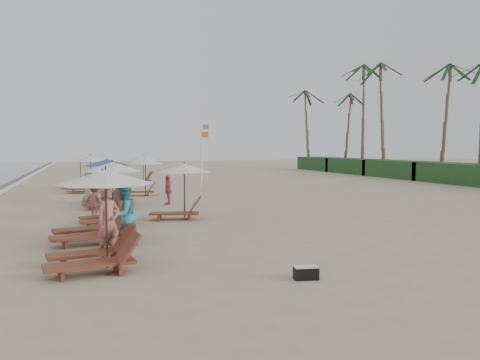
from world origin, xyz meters
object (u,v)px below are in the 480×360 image
object	(u,v)px
lounger_station_0	(96,221)
beachgoer_near	(108,222)
lounger_station_6	(77,173)
lounger_station_1	(94,207)
beachgoer_mid_a	(124,215)
flag_pole_near	(202,155)
inland_station_2	(140,167)
lounger_station_2	(108,191)
lounger_station_3	(107,185)
inland_station_1	(143,171)
beachgoer_far_a	(168,190)
duffel_bag	(306,273)
lounger_station_4	(104,178)
beachgoer_far_b	(89,187)
inland_station_0	(180,185)
lounger_station_5	(86,177)

from	to	relation	value
lounger_station_0	beachgoer_near	size ratio (longest dim) A/B	1.41
lounger_station_6	lounger_station_0	bearing A→B (deg)	-88.29
lounger_station_1	beachgoer_mid_a	distance (m)	1.42
lounger_station_0	flag_pole_near	xyz separation A→B (m)	(7.63, 20.45, 1.16)
inland_station_2	beachgoer_near	xyz separation A→B (m)	(-3.62, -24.34, -0.36)
lounger_station_2	lounger_station_3	xyz separation A→B (m)	(0.20, 5.02, -0.17)
inland_station_1	beachgoer_far_a	distance (m)	5.03
lounger_station_1	duffel_bag	distance (m)	7.32
lounger_station_3	lounger_station_4	world-z (taller)	lounger_station_4
lounger_station_3	inland_station_1	bearing A→B (deg)	66.07
lounger_station_2	beachgoer_mid_a	distance (m)	4.26
lounger_station_2	inland_station_2	world-z (taller)	lounger_station_2
lounger_station_6	beachgoer_near	world-z (taller)	lounger_station_6
lounger_station_6	lounger_station_1	bearing A→B (deg)	-87.94
lounger_station_3	beachgoer_far_a	distance (m)	2.99
lounger_station_4	duffel_bag	distance (m)	16.29
lounger_station_4	beachgoer_far_b	bearing A→B (deg)	-163.11
lounger_station_4	lounger_station_0	bearing A→B (deg)	-93.16
inland_station_0	duffel_bag	distance (m)	9.58
lounger_station_6	beachgoer_far_a	distance (m)	12.23
lounger_station_2	beachgoer_near	world-z (taller)	lounger_station_2
lounger_station_0	inland_station_2	xyz separation A→B (m)	(3.96, 25.45, 0.14)
lounger_station_3	lounger_station_6	xyz separation A→B (m)	(-1.49, 11.63, -0.00)
lounger_station_4	beachgoer_far_a	bearing A→B (deg)	-28.90
beachgoer_mid_a	beachgoer_near	bearing A→B (deg)	23.01
lounger_station_1	duffel_bag	size ratio (longest dim) A/B	5.02
lounger_station_2	lounger_station_6	distance (m)	16.70
lounger_station_1	duffel_bag	xyz separation A→B (m)	(4.32, -5.84, -0.90)
beachgoer_mid_a	beachgoer_far_a	size ratio (longest dim) A/B	1.27
inland_station_1	beachgoer_near	world-z (taller)	inland_station_1
beachgoer_far_b	lounger_station_3	bearing A→B (deg)	-138.80
lounger_station_2	inland_station_2	distance (m)	19.22
inland_station_1	beachgoer_near	size ratio (longest dim) A/B	1.38
flag_pole_near	beachgoer_far_a	bearing A→B (deg)	-114.09
lounger_station_3	inland_station_0	bearing A→B (deg)	-59.46
lounger_station_5	lounger_station_2	bearing A→B (deg)	-86.98
lounger_station_3	lounger_station_4	size ratio (longest dim) A/B	1.05
inland_station_0	beachgoer_mid_a	bearing A→B (deg)	-118.64
beachgoer_near	beachgoer_mid_a	world-z (taller)	beachgoer_mid_a
inland_station_1	duffel_bag	bearing A→B (deg)	-86.26
lounger_station_6	inland_station_0	xyz separation A→B (m)	(4.13, -16.11, 0.30)
lounger_station_6	inland_station_0	size ratio (longest dim) A/B	0.91
lounger_station_2	flag_pole_near	distance (m)	15.64
duffel_bag	lounger_station_0	bearing A→B (deg)	151.13
lounger_station_6	beachgoer_near	distance (m)	22.09
lounger_station_3	lounger_station_1	bearing A→B (deg)	-95.48
lounger_station_2	inland_station_1	xyz separation A→B (m)	(2.50, 10.20, 0.18)
lounger_station_5	beachgoer_far_b	bearing A→B (deg)	-89.17
beachgoer_far_a	duffel_bag	xyz separation A→B (m)	(0.58, -14.18, -0.59)
beachgoer_far_b	flag_pole_near	world-z (taller)	flag_pole_near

